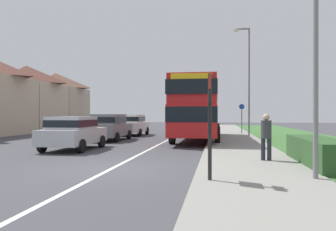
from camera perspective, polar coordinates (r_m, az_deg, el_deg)
The scene contains 14 objects.
ground_plane at distance 10.14m, azimuth -9.84°, elevation -9.17°, with size 120.00×120.00×0.00m, color #424247.
lane_marking_centre at distance 17.85m, azimuth -1.63°, elevation -5.12°, with size 0.14×60.00×0.01m, color silver.
pavement_near_side at distance 15.60m, azimuth 12.45°, elevation -5.67°, with size 3.20×68.00×0.12m, color gray.
roadside_hedge at distance 11.18m, azimuth 24.98°, elevation -5.98°, with size 1.10×4.27×0.90m, color #2D5128.
double_decker_bus at distance 20.98m, azimuth 5.25°, elevation 1.52°, with size 2.80×10.77×3.70m.
parked_car_silver at distance 15.77m, azimuth -16.28°, elevation -2.69°, with size 2.01×3.94×1.55m.
parked_car_grey at distance 20.97m, azimuth -10.20°, elevation -1.83°, with size 1.94×4.41×1.67m.
parked_car_white at distance 25.75m, azimuth -6.28°, elevation -1.49°, with size 1.99×4.09×1.64m.
pedestrian_at_stop at distance 11.33m, azimuth 16.83°, elevation -3.23°, with size 0.34×0.34×1.67m.
bus_stop_sign at distance 7.64m, azimuth 7.35°, elevation -0.62°, with size 0.09×0.52×2.60m.
cycle_route_sign at distance 27.34m, azimuth 12.80°, elevation -0.30°, with size 0.44×0.08×2.52m.
street_lamp_near at distance 8.88m, azimuth 23.81°, elevation 17.45°, with size 1.14×0.20×7.47m.
street_lamp_mid at distance 24.03m, azimuth 13.79°, elevation 6.89°, with size 1.14×0.20×7.82m.
house_terrace_far_side at distance 32.84m, azimuth -26.32°, elevation 2.96°, with size 6.22×23.28×6.52m.
Camera 1 is at (3.18, -9.49, 1.64)m, focal length 34.77 mm.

